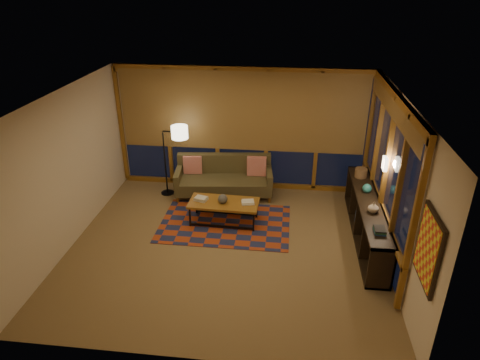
# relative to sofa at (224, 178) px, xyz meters

# --- Properties ---
(floor) EXTENTS (5.50, 5.00, 0.01)m
(floor) POSITION_rel_sofa_xyz_m (0.33, -1.93, -0.42)
(floor) COLOR #A2794B
(floor) RESTS_ON ground
(ceiling) EXTENTS (5.50, 5.00, 0.01)m
(ceiling) POSITION_rel_sofa_xyz_m (0.33, -1.93, 2.28)
(ceiling) COLOR silver
(ceiling) RESTS_ON walls
(walls) EXTENTS (5.51, 5.01, 2.70)m
(walls) POSITION_rel_sofa_xyz_m (0.33, -1.93, 0.93)
(walls) COLOR beige
(walls) RESTS_ON floor
(window_wall_back) EXTENTS (5.30, 0.16, 2.60)m
(window_wall_back) POSITION_rel_sofa_xyz_m (0.33, 0.50, 0.93)
(window_wall_back) COLOR #90641D
(window_wall_back) RESTS_ON walls
(window_wall_right) EXTENTS (0.16, 3.70, 2.60)m
(window_wall_right) POSITION_rel_sofa_xyz_m (3.01, -1.33, 0.93)
(window_wall_right) COLOR #90641D
(window_wall_right) RESTS_ON walls
(wall_art) EXTENTS (0.06, 0.74, 0.94)m
(wall_art) POSITION_rel_sofa_xyz_m (3.04, -3.78, 1.03)
(wall_art) COLOR red
(wall_art) RESTS_ON walls
(wall_sconce) EXTENTS (0.12, 0.18, 0.22)m
(wall_sconce) POSITION_rel_sofa_xyz_m (2.95, -1.48, 1.13)
(wall_sconce) COLOR #F8E8C3
(wall_sconce) RESTS_ON walls
(sofa) EXTENTS (2.12, 1.05, 0.84)m
(sofa) POSITION_rel_sofa_xyz_m (0.00, 0.00, 0.00)
(sofa) COLOR brown
(sofa) RESTS_ON floor
(pillow_left) EXTENTS (0.41, 0.18, 0.40)m
(pillow_left) POSITION_rel_sofa_xyz_m (-0.71, 0.15, 0.20)
(pillow_left) COLOR red
(pillow_left) RESTS_ON sofa
(pillow_right) EXTENTS (0.42, 0.15, 0.41)m
(pillow_right) POSITION_rel_sofa_xyz_m (0.69, 0.22, 0.21)
(pillow_right) COLOR red
(pillow_right) RESTS_ON sofa
(area_rug) EXTENTS (2.49, 1.67, 0.01)m
(area_rug) POSITION_rel_sofa_xyz_m (0.19, -1.17, -0.41)
(area_rug) COLOR #A83D19
(area_rug) RESTS_ON floor
(coffee_table) EXTENTS (1.35, 0.66, 0.44)m
(coffee_table) POSITION_rel_sofa_xyz_m (0.17, -1.11, -0.20)
(coffee_table) COLOR #90641D
(coffee_table) RESTS_ON floor
(book_stack_a) EXTENTS (0.30, 0.26, 0.07)m
(book_stack_a) POSITION_rel_sofa_xyz_m (-0.28, -1.09, 0.06)
(book_stack_a) COLOR silver
(book_stack_a) RESTS_ON coffee_table
(book_stack_b) EXTENTS (0.30, 0.25, 0.05)m
(book_stack_b) POSITION_rel_sofa_xyz_m (0.63, -1.11, 0.05)
(book_stack_b) COLOR silver
(book_stack_b) RESTS_ON coffee_table
(ceramic_pot) EXTENTS (0.21, 0.21, 0.18)m
(ceramic_pot) POSITION_rel_sofa_xyz_m (0.15, -1.15, 0.12)
(ceramic_pot) COLOR black
(ceramic_pot) RESTS_ON coffee_table
(floor_lamp) EXTENTS (0.55, 0.37, 1.59)m
(floor_lamp) POSITION_rel_sofa_xyz_m (-1.26, -0.05, 0.38)
(floor_lamp) COLOR black
(floor_lamp) RESTS_ON floor
(bookshelf) EXTENTS (0.40, 3.01, 0.75)m
(bookshelf) POSITION_rel_sofa_xyz_m (2.82, -1.32, -0.04)
(bookshelf) COLOR black
(bookshelf) RESTS_ON floor
(basket) EXTENTS (0.30, 0.30, 0.18)m
(basket) POSITION_rel_sofa_xyz_m (2.80, -0.32, 0.42)
(basket) COLOR brown
(basket) RESTS_ON bookshelf
(teal_bowl) EXTENTS (0.18, 0.18, 0.17)m
(teal_bowl) POSITION_rel_sofa_xyz_m (2.82, -0.99, 0.42)
(teal_bowl) COLOR teal
(teal_bowl) RESTS_ON bookshelf
(vase) EXTENTS (0.19, 0.19, 0.19)m
(vase) POSITION_rel_sofa_xyz_m (2.82, -1.72, 0.43)
(vase) COLOR #BAA790
(vase) RESTS_ON bookshelf
(shelf_book_stack) EXTENTS (0.22, 0.28, 0.08)m
(shelf_book_stack) POSITION_rel_sofa_xyz_m (2.82, -2.34, 0.37)
(shelf_book_stack) COLOR silver
(shelf_book_stack) RESTS_ON bookshelf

